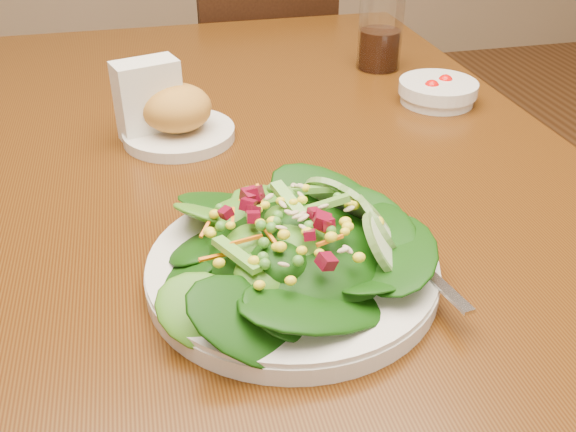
% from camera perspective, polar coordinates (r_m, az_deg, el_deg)
% --- Properties ---
extents(dining_table, '(0.90, 1.40, 0.75)m').
position_cam_1_polar(dining_table, '(0.97, -1.96, 0.02)').
color(dining_table, '#4A2B0C').
rests_on(dining_table, ground_plane).
extents(chair_far, '(0.41, 0.42, 0.82)m').
position_cam_1_polar(chair_far, '(1.89, -2.54, 9.43)').
color(chair_far, black).
rests_on(chair_far, ground_plane).
extents(salad_plate, '(0.31, 0.30, 0.09)m').
position_cam_1_polar(salad_plate, '(0.66, 1.28, -3.19)').
color(salad_plate, silver).
rests_on(salad_plate, dining_table).
extents(bread_plate, '(0.17, 0.17, 0.08)m').
position_cam_1_polar(bread_plate, '(0.97, -9.79, 8.59)').
color(bread_plate, silver).
rests_on(bread_plate, dining_table).
extents(tomato_bowl, '(0.13, 0.13, 0.04)m').
position_cam_1_polar(tomato_bowl, '(1.12, 13.15, 10.74)').
color(tomato_bowl, silver).
rests_on(tomato_bowl, dining_table).
extents(drinking_glass, '(0.08, 0.08, 0.15)m').
position_cam_1_polar(drinking_glass, '(1.26, 8.18, 15.60)').
color(drinking_glass, silver).
rests_on(drinking_glass, dining_table).
extents(napkin_holder, '(0.10, 0.07, 0.12)m').
position_cam_1_polar(napkin_holder, '(0.97, -12.31, 10.18)').
color(napkin_holder, white).
rests_on(napkin_holder, dining_table).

